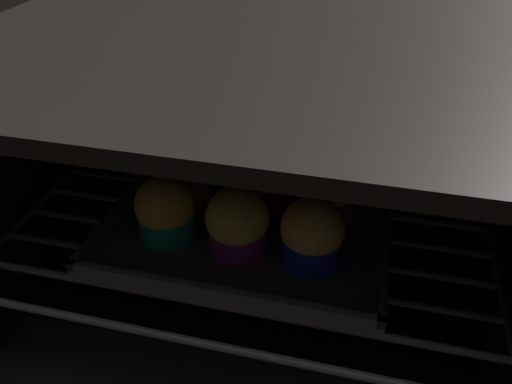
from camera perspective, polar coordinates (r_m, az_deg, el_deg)
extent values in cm
cube|color=black|center=(71.34, -0.15, -12.39)|extent=(59.00, 47.00, 1.50)
cube|color=black|center=(51.92, -0.21, 15.87)|extent=(59.00, 47.00, 1.50)
cube|color=black|center=(79.21, 3.91, 8.51)|extent=(59.00, 1.50, 34.00)
cube|color=black|center=(71.45, -23.16, 2.67)|extent=(1.50, 47.00, 34.00)
cylinder|color=#4C494C|center=(48.58, -5.90, -16.29)|extent=(54.00, 0.80, 0.80)
cylinder|color=#4C494C|center=(51.55, -4.15, -12.40)|extent=(54.00, 0.80, 0.80)
cylinder|color=#4C494C|center=(54.76, -2.64, -8.93)|extent=(54.00, 0.80, 0.80)
cylinder|color=#4C494C|center=(58.19, -1.32, -5.86)|extent=(54.00, 0.80, 0.80)
cylinder|color=#4C494C|center=(61.79, -0.17, -3.14)|extent=(54.00, 0.80, 0.80)
cylinder|color=#4C494C|center=(65.54, 0.85, -0.72)|extent=(54.00, 0.80, 0.80)
cylinder|color=#4C494C|center=(69.42, 1.76, 1.44)|extent=(54.00, 0.80, 0.80)
cylinder|color=#4C494C|center=(73.39, 2.57, 3.36)|extent=(54.00, 0.80, 0.80)
cylinder|color=#4C494C|center=(77.45, 3.30, 5.09)|extent=(54.00, 0.80, 0.80)
cylinder|color=#4C494C|center=(72.15, -21.44, 0.21)|extent=(0.80, 42.00, 0.80)
cylinder|color=#4C494C|center=(62.37, 24.82, -6.47)|extent=(0.80, 42.00, 0.80)
cube|color=#4C4C51|center=(61.78, 0.00, -1.99)|extent=(31.37, 31.37, 1.20)
cube|color=#4C4C51|center=(49.86, -4.35, -10.96)|extent=(31.37, 0.80, 1.00)
cube|color=#4C4C51|center=(73.88, 2.89, 5.44)|extent=(31.37, 0.80, 1.00)
cube|color=#4C4C51|center=(65.91, -13.00, 0.72)|extent=(0.80, 31.37, 1.00)
cube|color=#4C4C51|center=(60.00, 14.33, -3.15)|extent=(0.80, 31.37, 1.00)
cylinder|color=#0C8C84|center=(56.79, -9.78, -3.40)|extent=(6.08, 6.08, 3.31)
sphere|color=gold|center=(55.38, -10.02, -1.38)|extent=(6.46, 6.46, 6.46)
cylinder|color=#7A238C|center=(54.33, -1.91, -4.80)|extent=(6.08, 6.08, 3.31)
sphere|color=#DBBC60|center=(52.93, -1.96, -2.86)|extent=(6.63, 6.63, 6.63)
sphere|color=#1E6023|center=(51.54, -1.79, -0.72)|extent=(1.66, 1.66, 1.66)
cylinder|color=#1928B7|center=(53.04, 6.11, -6.12)|extent=(6.08, 6.08, 3.31)
sphere|color=#DBBC60|center=(51.49, 6.28, -3.99)|extent=(6.45, 6.45, 6.45)
cylinder|color=silver|center=(62.82, -7.37, 0.85)|extent=(6.08, 6.08, 3.31)
sphere|color=#DBBC60|center=(61.50, -7.54, 2.82)|extent=(5.94, 5.94, 5.94)
cylinder|color=red|center=(60.72, 0.24, -0.11)|extent=(6.08, 6.08, 3.31)
sphere|color=#E0CC7A|center=(59.41, 0.25, 1.82)|extent=(5.80, 5.80, 5.80)
sphere|color=#19511E|center=(58.38, 0.22, 3.26)|extent=(2.18, 2.18, 2.18)
cylinder|color=#7A238C|center=(59.26, 7.87, -1.43)|extent=(6.08, 6.08, 3.31)
sphere|color=#E0CC7A|center=(57.98, 8.04, 0.43)|extent=(6.08, 6.08, 6.08)
sphere|color=#1E6023|center=(56.55, 8.77, 2.02)|extent=(1.60, 1.60, 1.60)
cylinder|color=silver|center=(69.16, -5.08, 4.32)|extent=(6.08, 6.08, 3.31)
sphere|color=#DBBC60|center=(67.90, -5.19, 6.27)|extent=(6.44, 6.44, 6.44)
sphere|color=#28702D|center=(67.16, -5.09, 8.24)|extent=(1.97, 1.97, 1.97)
cylinder|color=silver|center=(67.49, 1.41, 3.65)|extent=(6.08, 6.08, 3.31)
sphere|color=#DBBC60|center=(66.42, 1.44, 5.27)|extent=(6.36, 6.36, 6.36)
sphere|color=#28702D|center=(65.08, 1.14, 6.99)|extent=(1.77, 1.77, 1.77)
cylinder|color=#1928B7|center=(66.45, 8.48, 2.74)|extent=(6.08, 6.08, 3.31)
sphere|color=gold|center=(65.32, 8.64, 4.45)|extent=(6.30, 6.30, 6.30)
sphere|color=#19511E|center=(64.11, 9.08, 5.96)|extent=(2.06, 2.06, 2.06)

